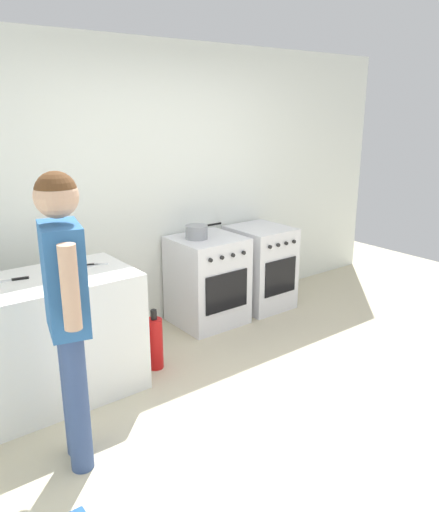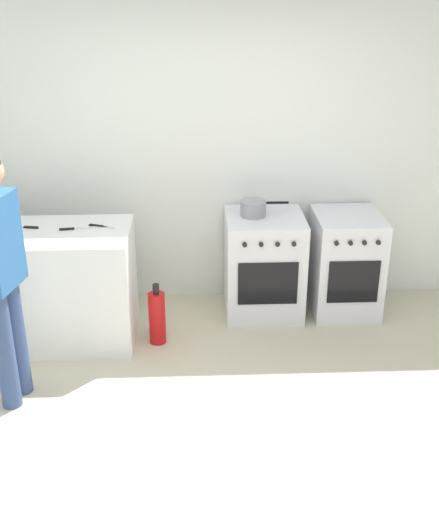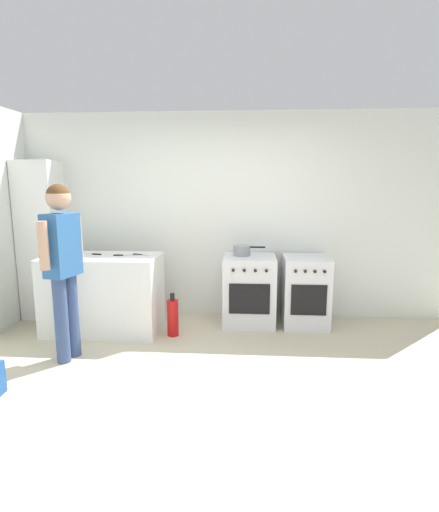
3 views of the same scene
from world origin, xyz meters
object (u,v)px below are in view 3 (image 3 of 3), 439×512
Objects in this scene: pot at (242,251)px; larder_cabinet at (42,241)px; fire_extinguisher at (173,317)px; knife_bread at (127,255)px; oven_right at (305,291)px; oven_left at (249,290)px; knife_carving at (89,254)px; person at (62,256)px; knife_paring at (139,255)px.

pot is 0.19× the size of larder_cabinet.
knife_bread is at bearing 165.04° from fire_extinguisher.
pot reaches higher than oven_right.
fire_extinguisher is at bearing -146.77° from pot.
knife_carving is (-1.88, -0.28, 0.48)m from oven_left.
person reaches higher than fire_extinguisher.
oven_right is 0.42× the size of larder_cabinet.
oven_right reaches higher than fire_extinguisher.
oven_left is at bearing 13.28° from knife_bread.
larder_cabinet is at bearing 161.95° from fire_extinguisher.
larder_cabinet reaches higher than oven_right.
knife_paring is at bearing -164.46° from pot.
oven_left is at bearing 180.00° from oven_right.
larder_cabinet is at bearing 124.39° from person.
knife_carving is 0.16× the size of larder_cabinet.
person is (-1.69, -1.19, 0.13)m from pot.
knife_paring is 0.12× the size of person.
pot is at bearing -1.62° from larder_cabinet.
knife_bread is (-1.41, -0.33, 0.48)m from oven_left.
knife_carving is (-1.79, -0.31, -0.01)m from pot.
knife_carving is at bearing 178.49° from knife_paring.
knife_bread is 0.70× the size of fire_extinguisher.
oven_right is 2.79m from person.
knife_carving reaches higher than oven_right.
oven_right is 1.70× the size of fire_extinguisher.
knife_bread reaches higher than fire_extinguisher.
knife_paring is 0.60m from knife_carving.
oven_right is 3.38m from larder_cabinet.
knife_bread is (-2.09, -0.33, 0.48)m from oven_right.
knife_paring is at bearing -166.82° from oven_left.
larder_cabinet is (-2.65, 0.10, 0.57)m from oven_left.
knife_carving is 0.86m from larder_cabinet.
fire_extinguisher is at bearing -10.86° from knife_carving.
larder_cabinet reaches higher than fire_extinguisher.
pot is (-0.10, 0.03, 0.49)m from oven_left.
fire_extinguisher is 0.25× the size of larder_cabinet.
oven_left is 0.42× the size of larder_cabinet.
pot is 1.18× the size of knife_carving.
knife_bread is 1.32m from larder_cabinet.
oven_left is 1.96m from knife_carving.
oven_right is 2.58× the size of knife_carving.
knife_bread is at bearing -19.37° from larder_cabinet.
knife_paring is (0.13, 0.03, 0.00)m from knife_bread.
pot is at bearing 35.05° from person.
knife_paring is at bearing 156.47° from fire_extinguisher.
knife_paring is 1.01m from person.
knife_paring is (-1.28, -0.30, 0.48)m from oven_left.
person is (-2.47, -1.16, 0.61)m from oven_right.
knife_paring is 0.10× the size of larder_cabinet.
oven_right is at bearing 9.05° from knife_bread.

